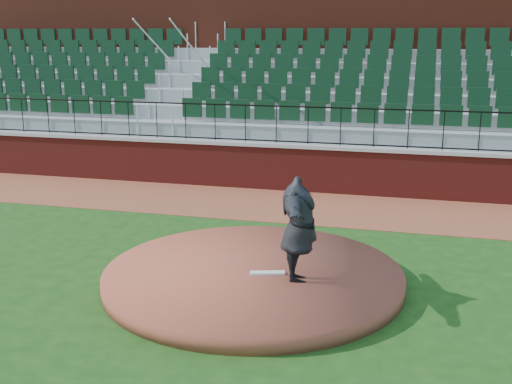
{
  "coord_description": "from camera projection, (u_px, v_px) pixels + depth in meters",
  "views": [
    {
      "loc": [
        2.94,
        -9.71,
        4.2
      ],
      "look_at": [
        0.0,
        1.5,
        1.3
      ],
      "focal_mm": 44.54,
      "sensor_mm": 36.0,
      "label": 1
    }
  ],
  "objects": [
    {
      "name": "pitcher",
      "position": [
        299.0,
        229.0,
        10.25
      ],
      "size": [
        1.04,
        2.24,
        1.76
      ],
      "primitive_type": "imported",
      "rotation": [
        0.0,
        0.0,
        1.79
      ],
      "color": "black",
      "rests_on": "pitchers_mound"
    },
    {
      "name": "field_wall",
      "position": [
        307.0,
        170.0,
        17.28
      ],
      "size": [
        34.0,
        0.35,
        1.2
      ],
      "primitive_type": "cube",
      "color": "maroon",
      "rests_on": "ground"
    },
    {
      "name": "pitching_rubber",
      "position": [
        268.0,
        273.0,
        10.72
      ],
      "size": [
        0.6,
        0.31,
        0.04
      ],
      "primitive_type": "cube",
      "rotation": [
        0.0,
        0.0,
        0.29
      ],
      "color": "white",
      "rests_on": "pitchers_mound"
    },
    {
      "name": "ground",
      "position": [
        234.0,
        286.0,
        10.86
      ],
      "size": [
        90.0,
        90.0,
        0.0
      ],
      "primitive_type": "plane",
      "color": "#1A4313",
      "rests_on": "ground"
    },
    {
      "name": "warning_track",
      "position": [
        295.0,
        205.0,
        15.93
      ],
      "size": [
        34.0,
        3.2,
        0.01
      ],
      "primitive_type": "cube",
      "color": "brown",
      "rests_on": "ground"
    },
    {
      "name": "seating_stands",
      "position": [
        324.0,
        97.0,
        19.43
      ],
      "size": [
        34.0,
        5.1,
        4.6
      ],
      "primitive_type": null,
      "color": "gray",
      "rests_on": "ground"
    },
    {
      "name": "pitchers_mound",
      "position": [
        253.0,
        277.0,
        10.95
      ],
      "size": [
        5.15,
        5.15,
        0.25
      ],
      "primitive_type": "cylinder",
      "color": "brown",
      "rests_on": "ground"
    },
    {
      "name": "wall_railing",
      "position": [
        308.0,
        126.0,
        16.99
      ],
      "size": [
        34.0,
        0.05,
        1.0
      ],
      "primitive_type": null,
      "color": "black",
      "rests_on": "wall_cap"
    },
    {
      "name": "wall_cap",
      "position": [
        308.0,
        146.0,
        17.12
      ],
      "size": [
        34.0,
        0.45,
        0.1
      ],
      "primitive_type": "cube",
      "color": "#B7B7B7",
      "rests_on": "field_wall"
    },
    {
      "name": "concourse_wall",
      "position": [
        337.0,
        77.0,
        21.94
      ],
      "size": [
        34.0,
        0.5,
        5.5
      ],
      "primitive_type": "cube",
      "color": "maroon",
      "rests_on": "ground"
    }
  ]
}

